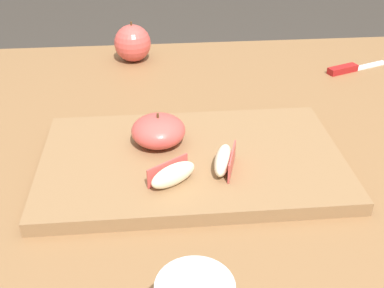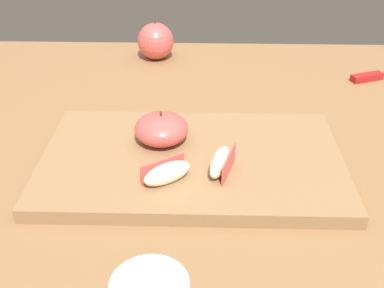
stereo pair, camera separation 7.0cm
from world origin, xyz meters
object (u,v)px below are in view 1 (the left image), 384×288
(cutting_board, at_px, (192,161))
(paring_knife, at_px, (347,69))
(apple_half_skin_up, at_px, (158,131))
(apple_wedge_right, at_px, (224,160))
(whole_apple_pink_lady, at_px, (133,43))
(apple_wedge_near_knife, at_px, (173,174))

(cutting_board, xyz_separation_m, paring_knife, (0.37, 0.33, -0.00))
(cutting_board, distance_m, apple_half_skin_up, 0.07)
(cutting_board, bearing_deg, apple_wedge_right, -43.91)
(paring_knife, bearing_deg, cutting_board, -138.15)
(apple_half_skin_up, height_order, paring_knife, apple_half_skin_up)
(cutting_board, distance_m, paring_knife, 0.50)
(paring_knife, distance_m, whole_apple_pink_lady, 0.48)
(cutting_board, xyz_separation_m, apple_half_skin_up, (-0.05, 0.04, 0.03))
(apple_wedge_right, relative_size, apple_wedge_near_knife, 1.04)
(apple_wedge_near_knife, bearing_deg, whole_apple_pink_lady, 97.02)
(apple_half_skin_up, height_order, apple_wedge_right, apple_half_skin_up)
(cutting_board, height_order, apple_wedge_near_knife, apple_wedge_near_knife)
(apple_half_skin_up, distance_m, whole_apple_pink_lady, 0.40)
(apple_half_skin_up, bearing_deg, apple_wedge_near_knife, -81.47)
(apple_half_skin_up, bearing_deg, paring_knife, 34.99)
(cutting_board, relative_size, paring_knife, 2.88)
(apple_wedge_near_knife, distance_m, paring_knife, 0.57)
(apple_half_skin_up, distance_m, paring_knife, 0.51)
(apple_wedge_right, distance_m, apple_wedge_near_knife, 0.08)
(cutting_board, xyz_separation_m, whole_apple_pink_lady, (-0.09, 0.43, 0.03))
(cutting_board, bearing_deg, apple_wedge_near_knife, -115.47)
(apple_wedge_near_knife, height_order, whole_apple_pink_lady, whole_apple_pink_lady)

